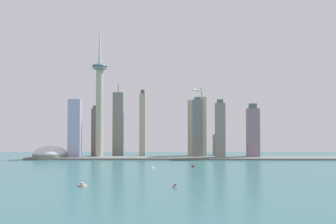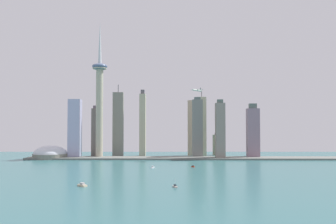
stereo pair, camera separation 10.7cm
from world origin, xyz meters
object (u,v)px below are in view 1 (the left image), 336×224
Objects in this scene: airplane at (197,90)px; observation_tower at (100,96)px; skyscraper_8 at (75,129)px; stadium_dome at (50,154)px; skyscraper_5 at (202,127)px; skyscraper_2 at (143,124)px; boat_1 at (153,167)px; boat_2 at (175,186)px; skyscraper_4 at (197,128)px; skyscraper_9 at (218,144)px; boat_0 at (82,185)px; boat_3 at (193,166)px; skyscraper_0 at (118,124)px; skyscraper_7 at (220,130)px; skyscraper_3 at (253,132)px; skyscraper_1 at (192,128)px; skyscraper_6 at (96,132)px.

observation_tower is at bearing -62.87° from airplane.
airplane reaches higher than skyscraper_8.
skyscraper_5 is at bearing 8.99° from stadium_dome.
skyscraper_2 is 20.51× the size of boat_1.
skyscraper_4 is at bearing 154.57° from boat_2.
skyscraper_4 is 100.67m from skyscraper_9.
skyscraper_5 is 11.21× the size of boat_0.
skyscraper_2 is at bearing 18.15° from stadium_dome.
observation_tower is 2.02× the size of skyscraper_5.
boat_1 is at bearing -35.84° from stadium_dome.
boat_1 is at bearing -114.70° from skyscraper_5.
skyscraper_9 is at bearing 16.26° from observation_tower.
boat_3 is at bearing -84.39° from boat_0.
skyscraper_4 is 4.83× the size of airplane.
boat_3 is 199.25m from airplane.
skyscraper_0 is 262.45m from boat_1.
skyscraper_7 is 226.11m from boat_1.
skyscraper_3 is 166.39m from airplane.
skyscraper_2 reaches higher than airplane.
observation_tower is 224.59m from airplane.
skyscraper_5 reaches higher than skyscraper_4.
skyscraper_4 is 13.71× the size of boat_2.
skyscraper_9 is 4.04× the size of boat_0.
skyscraper_7 is (178.78, -74.39, -13.72)m from skyscraper_2.
skyscraper_1 is 235.68m from skyscraper_6.
skyscraper_3 is 8.95× the size of boat_0.
stadium_dome is 2.66× the size of airplane.
skyscraper_3 is 0.93× the size of skyscraper_8.
stadium_dome is 0.49× the size of skyscraper_5.
skyscraper_3 is at bearing 16.18° from skyscraper_7.
skyscraper_3 reaches higher than boat_1.
skyscraper_8 is at bearing 179.52° from observation_tower.
skyscraper_4 is at bearing 147.97° from skyscraper_7.
stadium_dome is 0.55× the size of skyscraper_4.
skyscraper_0 reaches higher than boat_2.
boat_2 is at bearing -65.76° from observation_tower.
skyscraper_6 is 11.89× the size of boat_2.
stadium_dome reaches higher than boat_3.
skyscraper_9 is 509.31m from boat_0.
skyscraper_0 is at bearing -171.67° from skyscraper_9.
skyscraper_1 is 1.03× the size of skyscraper_7.
skyscraper_1 is 282.49m from skyscraper_8.
skyscraper_9 reaches higher than boat_3.
skyscraper_9 is (8.28, 102.34, -37.09)m from skyscraper_7.
skyscraper_5 reaches higher than boat_3.
skyscraper_5 is (237.65, 42.51, -71.67)m from observation_tower.
boat_2 is (114.29, -4.69, -0.30)m from boat_0.
skyscraper_3 reaches higher than skyscraper_6.
skyscraper_5 is (21.51, -31.72, 2.89)m from skyscraper_1.
skyscraper_8 is at bearing -166.43° from skyscraper_9.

